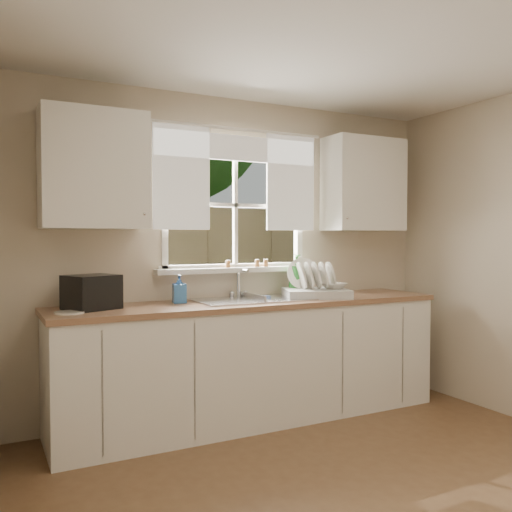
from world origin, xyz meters
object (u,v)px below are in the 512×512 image
soap_bottle_a (296,275)px  black_appliance (92,292)px  dish_rack (316,289)px  cup (91,304)px

soap_bottle_a → black_appliance: (-1.65, -0.08, -0.06)m
soap_bottle_a → black_appliance: soap_bottle_a is taller
dish_rack → soap_bottle_a: 0.21m
cup → soap_bottle_a: bearing=24.8°
dish_rack → black_appliance: 1.73m
dish_rack → soap_bottle_a: size_ratio=1.77×
dish_rack → cup: size_ratio=5.00×
cup → black_appliance: (0.02, 0.09, 0.07)m
soap_bottle_a → cup: 1.68m
dish_rack → soap_bottle_a: (-0.08, 0.17, 0.10)m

